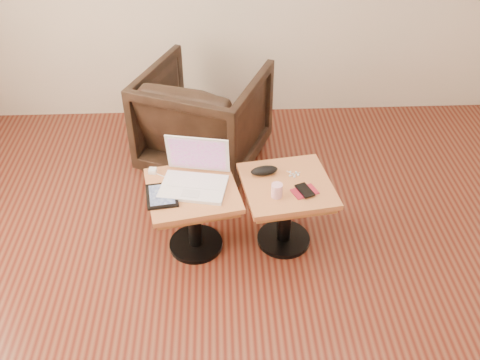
{
  "coord_description": "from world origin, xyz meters",
  "views": [
    {
      "loc": [
        -0.23,
        -1.79,
        2.37
      ],
      "look_at": [
        -0.13,
        0.6,
        0.51
      ],
      "focal_mm": 40.0,
      "sensor_mm": 36.0,
      "label": 1
    }
  ],
  "objects_px": {
    "laptop": "(195,176)",
    "armchair": "(204,117)",
    "striped_cup": "(277,190)",
    "side_table_left": "(193,203)",
    "side_table_right": "(286,199)"
  },
  "relations": [
    {
      "from": "side_table_left",
      "to": "laptop",
      "type": "xyz_separation_m",
      "value": [
        0.02,
        0.04,
        0.17
      ]
    },
    {
      "from": "side_table_right",
      "to": "striped_cup",
      "type": "bearing_deg",
      "value": -131.73
    },
    {
      "from": "laptop",
      "to": "striped_cup",
      "type": "xyz_separation_m",
      "value": [
        0.46,
        -0.14,
        -0.01
      ]
    },
    {
      "from": "striped_cup",
      "to": "armchair",
      "type": "xyz_separation_m",
      "value": [
        -0.42,
        1.02,
        -0.13
      ]
    },
    {
      "from": "side_table_right",
      "to": "armchair",
      "type": "bearing_deg",
      "value": 109.97
    },
    {
      "from": "striped_cup",
      "to": "laptop",
      "type": "bearing_deg",
      "value": 163.46
    },
    {
      "from": "side_table_right",
      "to": "striped_cup",
      "type": "distance_m",
      "value": 0.21
    },
    {
      "from": "side_table_left",
      "to": "laptop",
      "type": "distance_m",
      "value": 0.17
    },
    {
      "from": "laptop",
      "to": "armchair",
      "type": "bearing_deg",
      "value": 98.52
    },
    {
      "from": "laptop",
      "to": "armchair",
      "type": "relative_size",
      "value": 0.51
    },
    {
      "from": "laptop",
      "to": "armchair",
      "type": "height_order",
      "value": "armchair"
    },
    {
      "from": "side_table_left",
      "to": "striped_cup",
      "type": "relative_size",
      "value": 7.23
    },
    {
      "from": "striped_cup",
      "to": "armchair",
      "type": "bearing_deg",
      "value": 112.45
    },
    {
      "from": "side_table_left",
      "to": "laptop",
      "type": "bearing_deg",
      "value": 56.67
    },
    {
      "from": "side_table_left",
      "to": "armchair",
      "type": "distance_m",
      "value": 0.93
    }
  ]
}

